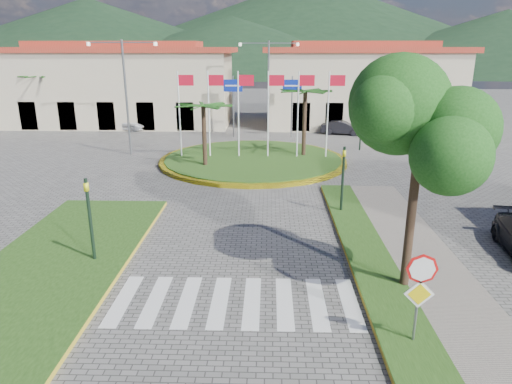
{
  "coord_description": "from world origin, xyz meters",
  "views": [
    {
      "loc": [
        1.08,
        -8.33,
        7.48
      ],
      "look_at": [
        0.61,
        8.0,
        2.29
      ],
      "focal_mm": 32.0,
      "sensor_mm": 36.0,
      "label": 1
    }
  ],
  "objects_px": {
    "car_dark_a": "(210,121)",
    "car_dark_b": "(342,128)",
    "roundabout_island": "(253,159)",
    "white_van": "(126,123)",
    "deciduous_tree": "(421,130)",
    "stop_sign": "(420,285)"
  },
  "relations": [
    {
      "from": "deciduous_tree",
      "to": "white_van",
      "type": "distance_m",
      "value": 34.8
    },
    {
      "from": "stop_sign",
      "to": "deciduous_tree",
      "type": "bearing_deg",
      "value": 78.82
    },
    {
      "from": "car_dark_b",
      "to": "stop_sign",
      "type": "bearing_deg",
      "value": -172.75
    },
    {
      "from": "white_van",
      "to": "stop_sign",
      "type": "bearing_deg",
      "value": -136.27
    },
    {
      "from": "car_dark_a",
      "to": "roundabout_island",
      "type": "bearing_deg",
      "value": 175.59
    },
    {
      "from": "deciduous_tree",
      "to": "white_van",
      "type": "xyz_separation_m",
      "value": [
        -17.99,
        29.44,
        -4.57
      ]
    },
    {
      "from": "roundabout_island",
      "to": "deciduous_tree",
      "type": "relative_size",
      "value": 1.87
    },
    {
      "from": "stop_sign",
      "to": "deciduous_tree",
      "type": "distance_m",
      "value": 4.59
    },
    {
      "from": "white_van",
      "to": "car_dark_a",
      "type": "relative_size",
      "value": 1.28
    },
    {
      "from": "car_dark_a",
      "to": "car_dark_b",
      "type": "height_order",
      "value": "car_dark_b"
    },
    {
      "from": "car_dark_a",
      "to": "car_dark_b",
      "type": "distance_m",
      "value": 12.94
    },
    {
      "from": "roundabout_island",
      "to": "car_dark_a",
      "type": "height_order",
      "value": "roundabout_island"
    },
    {
      "from": "car_dark_a",
      "to": "car_dark_b",
      "type": "bearing_deg",
      "value": -130.07
    },
    {
      "from": "roundabout_island",
      "to": "deciduous_tree",
      "type": "xyz_separation_m",
      "value": [
        5.5,
        -17.0,
        5.0
      ]
    },
    {
      "from": "white_van",
      "to": "car_dark_b",
      "type": "relative_size",
      "value": 1.18
    },
    {
      "from": "roundabout_island",
      "to": "white_van",
      "type": "bearing_deg",
      "value": 135.14
    },
    {
      "from": "stop_sign",
      "to": "car_dark_b",
      "type": "bearing_deg",
      "value": 84.93
    },
    {
      "from": "white_van",
      "to": "car_dark_a",
      "type": "distance_m",
      "value": 8.03
    },
    {
      "from": "deciduous_tree",
      "to": "car_dark_a",
      "type": "xyz_separation_m",
      "value": [
        -10.22,
        31.44,
        -4.6
      ]
    },
    {
      "from": "stop_sign",
      "to": "car_dark_a",
      "type": "height_order",
      "value": "stop_sign"
    },
    {
      "from": "roundabout_island",
      "to": "car_dark_a",
      "type": "bearing_deg",
      "value": 108.12
    },
    {
      "from": "roundabout_island",
      "to": "car_dark_a",
      "type": "relative_size",
      "value": 3.73
    }
  ]
}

